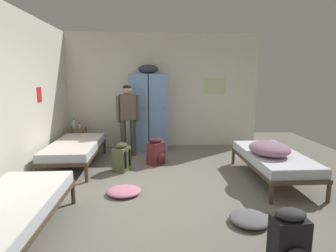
{
  "coord_description": "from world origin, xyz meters",
  "views": [
    {
      "loc": [
        -0.27,
        -4.35,
        1.77
      ],
      "look_at": [
        0.0,
        0.26,
        0.95
      ],
      "focal_mm": 29.45,
      "sensor_mm": 36.0,
      "label": 1
    }
  ],
  "objects_px": {
    "bed_left_rear": "(75,147)",
    "clothes_pile_pink": "(124,191)",
    "backpack_maroon": "(156,152)",
    "bed_left_front": "(7,210)",
    "lotion_bottle": "(80,126)",
    "water_bottle": "(74,123)",
    "shelf_unit": "(78,137)",
    "bedding_heap": "(269,148)",
    "clothes_pile_grey": "(249,219)",
    "person_traveler": "(128,114)",
    "locker_bank": "(149,110)",
    "backpack_olive": "(121,158)",
    "backpack_black": "(289,238)",
    "bed_right": "(273,159)"
  },
  "relations": [
    {
      "from": "water_bottle",
      "to": "bed_left_front",
      "type": "bearing_deg",
      "value": -85.06
    },
    {
      "from": "person_traveler",
      "to": "lotion_bottle",
      "type": "distance_m",
      "value": 1.31
    },
    {
      "from": "water_bottle",
      "to": "clothes_pile_pink",
      "type": "relative_size",
      "value": 0.46
    },
    {
      "from": "clothes_pile_pink",
      "to": "backpack_black",
      "type": "bearing_deg",
      "value": -44.22
    },
    {
      "from": "bedding_heap",
      "to": "person_traveler",
      "type": "xyz_separation_m",
      "value": [
        -2.49,
        1.78,
        0.37
      ]
    },
    {
      "from": "water_bottle",
      "to": "backpack_black",
      "type": "relative_size",
      "value": 0.44
    },
    {
      "from": "person_traveler",
      "to": "backpack_maroon",
      "type": "bearing_deg",
      "value": -46.96
    },
    {
      "from": "bed_right",
      "to": "backpack_black",
      "type": "height_order",
      "value": "backpack_black"
    },
    {
      "from": "locker_bank",
      "to": "backpack_olive",
      "type": "xyz_separation_m",
      "value": [
        -0.52,
        -1.61,
        -0.71
      ]
    },
    {
      "from": "lotion_bottle",
      "to": "backpack_black",
      "type": "xyz_separation_m",
      "value": [
        3.02,
        -4.25,
        -0.37
      ]
    },
    {
      "from": "water_bottle",
      "to": "lotion_bottle",
      "type": "bearing_deg",
      "value": -21.8
    },
    {
      "from": "water_bottle",
      "to": "backpack_olive",
      "type": "height_order",
      "value": "water_bottle"
    },
    {
      "from": "bed_left_front",
      "to": "person_traveler",
      "type": "xyz_separation_m",
      "value": [
        1.01,
        3.32,
        0.59
      ]
    },
    {
      "from": "bed_right",
      "to": "locker_bank",
      "type": "bearing_deg",
      "value": 134.13
    },
    {
      "from": "locker_bank",
      "to": "water_bottle",
      "type": "height_order",
      "value": "locker_bank"
    },
    {
      "from": "backpack_black",
      "to": "clothes_pile_grey",
      "type": "height_order",
      "value": "backpack_black"
    },
    {
      "from": "bed_left_front",
      "to": "locker_bank",
      "type": "bearing_deg",
      "value": 69.41
    },
    {
      "from": "person_traveler",
      "to": "water_bottle",
      "type": "height_order",
      "value": "person_traveler"
    },
    {
      "from": "backpack_black",
      "to": "locker_bank",
      "type": "bearing_deg",
      "value": 107.42
    },
    {
      "from": "water_bottle",
      "to": "person_traveler",
      "type": "bearing_deg",
      "value": -20.41
    },
    {
      "from": "locker_bank",
      "to": "bed_left_front",
      "type": "bearing_deg",
      "value": -110.59
    },
    {
      "from": "locker_bank",
      "to": "bed_right",
      "type": "height_order",
      "value": "locker_bank"
    },
    {
      "from": "shelf_unit",
      "to": "bedding_heap",
      "type": "distance_m",
      "value": 4.38
    },
    {
      "from": "clothes_pile_grey",
      "to": "clothes_pile_pink",
      "type": "bearing_deg",
      "value": 149.8
    },
    {
      "from": "lotion_bottle",
      "to": "bedding_heap",
      "type": "bearing_deg",
      "value": -31.08
    },
    {
      "from": "bed_left_front",
      "to": "clothes_pile_pink",
      "type": "xyz_separation_m",
      "value": [
        1.1,
        1.2,
        -0.33
      ]
    },
    {
      "from": "water_bottle",
      "to": "clothes_pile_pink",
      "type": "height_order",
      "value": "water_bottle"
    },
    {
      "from": "backpack_olive",
      "to": "backpack_maroon",
      "type": "height_order",
      "value": "same"
    },
    {
      "from": "backpack_maroon",
      "to": "bed_left_front",
      "type": "bearing_deg",
      "value": -121.49
    },
    {
      "from": "backpack_black",
      "to": "person_traveler",
      "type": "bearing_deg",
      "value": 115.75
    },
    {
      "from": "bedding_heap",
      "to": "backpack_maroon",
      "type": "bearing_deg",
      "value": 149.23
    },
    {
      "from": "lotion_bottle",
      "to": "clothes_pile_pink",
      "type": "distance_m",
      "value": 2.92
    },
    {
      "from": "bed_left_rear",
      "to": "bed_right",
      "type": "xyz_separation_m",
      "value": [
        3.63,
        -0.98,
        0.0
      ]
    },
    {
      "from": "locker_bank",
      "to": "backpack_maroon",
      "type": "relative_size",
      "value": 3.76
    },
    {
      "from": "person_traveler",
      "to": "lotion_bottle",
      "type": "bearing_deg",
      "value": 159.77
    },
    {
      "from": "shelf_unit",
      "to": "person_traveler",
      "type": "distance_m",
      "value": 1.48
    },
    {
      "from": "bed_left_rear",
      "to": "person_traveler",
      "type": "height_order",
      "value": "person_traveler"
    },
    {
      "from": "backpack_maroon",
      "to": "bed_right",
      "type": "bearing_deg",
      "value": -26.21
    },
    {
      "from": "water_bottle",
      "to": "clothes_pile_pink",
      "type": "bearing_deg",
      "value": -61.25
    },
    {
      "from": "bed_left_front",
      "to": "water_bottle",
      "type": "distance_m",
      "value": 3.84
    },
    {
      "from": "clothes_pile_grey",
      "to": "shelf_unit",
      "type": "bearing_deg",
      "value": 130.08
    },
    {
      "from": "locker_bank",
      "to": "shelf_unit",
      "type": "relative_size",
      "value": 3.63
    },
    {
      "from": "locker_bank",
      "to": "bedding_heap",
      "type": "xyz_separation_m",
      "value": [
        2.03,
        -2.36,
        -0.37
      ]
    },
    {
      "from": "bed_left_rear",
      "to": "clothes_pile_pink",
      "type": "xyz_separation_m",
      "value": [
        1.1,
        -1.45,
        -0.33
      ]
    },
    {
      "from": "locker_bank",
      "to": "bed_left_rear",
      "type": "distance_m",
      "value": 2.02
    },
    {
      "from": "person_traveler",
      "to": "clothes_pile_grey",
      "type": "height_order",
      "value": "person_traveler"
    },
    {
      "from": "bedding_heap",
      "to": "water_bottle",
      "type": "bearing_deg",
      "value": 149.26
    },
    {
      "from": "bed_right",
      "to": "lotion_bottle",
      "type": "xyz_separation_m",
      "value": [
        -3.81,
        2.09,
        0.25
      ]
    },
    {
      "from": "water_bottle",
      "to": "backpack_maroon",
      "type": "xyz_separation_m",
      "value": [
        1.96,
        -1.16,
        -0.42
      ]
    },
    {
      "from": "shelf_unit",
      "to": "backpack_black",
      "type": "xyz_separation_m",
      "value": [
        3.09,
        -4.29,
        -0.09
      ]
    }
  ]
}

